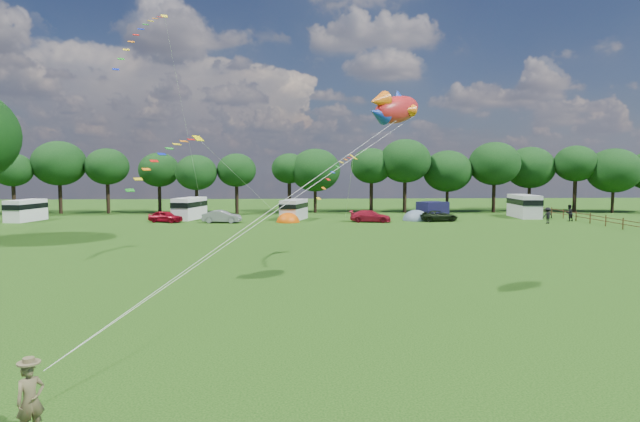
{
  "coord_description": "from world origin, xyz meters",
  "views": [
    {
      "loc": [
        -1.36,
        -19.19,
        6.17
      ],
      "look_at": [
        0.0,
        8.0,
        4.0
      ],
      "focal_mm": 30.0,
      "sensor_mm": 36.0,
      "label": 1
    }
  ],
  "objects_px": {
    "campervan_c": "(294,209)",
    "campervan_d": "(524,205)",
    "tent_orange": "(288,222)",
    "tent_greyblue": "(416,220)",
    "car_b": "(222,217)",
    "walker_a": "(569,213)",
    "campervan_b": "(189,208)",
    "fish_kite": "(394,109)",
    "car_d": "(438,216)",
    "car_c": "(370,216)",
    "campervan_a": "(26,210)",
    "kite_flyer": "(30,401)",
    "walker_b": "(548,215)",
    "car_a": "(166,217)"
  },
  "relations": [
    {
      "from": "campervan_c",
      "to": "campervan_d",
      "type": "height_order",
      "value": "campervan_d"
    },
    {
      "from": "tent_orange",
      "to": "tent_greyblue",
      "type": "xyz_separation_m",
      "value": [
        15.26,
        1.42,
        -0.0
      ]
    },
    {
      "from": "car_b",
      "to": "walker_a",
      "type": "xyz_separation_m",
      "value": [
        40.47,
        -0.1,
        0.26
      ]
    },
    {
      "from": "campervan_b",
      "to": "fish_kite",
      "type": "bearing_deg",
      "value": -139.95
    },
    {
      "from": "car_d",
      "to": "car_b",
      "type": "bearing_deg",
      "value": 82.78
    },
    {
      "from": "car_c",
      "to": "car_d",
      "type": "distance_m",
      "value": 8.13
    },
    {
      "from": "car_c",
      "to": "walker_a",
      "type": "xyz_separation_m",
      "value": [
        23.45,
        -0.18,
        0.29
      ]
    },
    {
      "from": "campervan_c",
      "to": "tent_greyblue",
      "type": "xyz_separation_m",
      "value": [
        14.58,
        -1.59,
        -1.28
      ]
    },
    {
      "from": "car_c",
      "to": "tent_greyblue",
      "type": "distance_m",
      "value": 6.07
    },
    {
      "from": "car_b",
      "to": "campervan_d",
      "type": "distance_m",
      "value": 37.64
    },
    {
      "from": "campervan_d",
      "to": "fish_kite",
      "type": "relative_size",
      "value": 1.7
    },
    {
      "from": "fish_kite",
      "to": "campervan_c",
      "type": "bearing_deg",
      "value": 55.77
    },
    {
      "from": "car_d",
      "to": "walker_a",
      "type": "xyz_separation_m",
      "value": [
        15.34,
        -0.72,
        0.35
      ]
    },
    {
      "from": "car_b",
      "to": "car_d",
      "type": "bearing_deg",
      "value": -81.57
    },
    {
      "from": "campervan_a",
      "to": "kite_flyer",
      "type": "distance_m",
      "value": 57.89
    },
    {
      "from": "campervan_a",
      "to": "tent_orange",
      "type": "xyz_separation_m",
      "value": [
        30.79,
        -2.77,
        -1.33
      ]
    },
    {
      "from": "car_d",
      "to": "tent_orange",
      "type": "bearing_deg",
      "value": 81.89
    },
    {
      "from": "campervan_c",
      "to": "fish_kite",
      "type": "height_order",
      "value": "fish_kite"
    },
    {
      "from": "campervan_c",
      "to": "tent_orange",
      "type": "distance_m",
      "value": 3.34
    },
    {
      "from": "kite_flyer",
      "to": "walker_a",
      "type": "relative_size",
      "value": 0.89
    },
    {
      "from": "walker_b",
      "to": "tent_orange",
      "type": "bearing_deg",
      "value": -15.91
    },
    {
      "from": "car_c",
      "to": "campervan_c",
      "type": "height_order",
      "value": "campervan_c"
    },
    {
      "from": "car_c",
      "to": "fish_kite",
      "type": "bearing_deg",
      "value": -175.48
    },
    {
      "from": "tent_greyblue",
      "to": "fish_kite",
      "type": "relative_size",
      "value": 1.03
    },
    {
      "from": "walker_b",
      "to": "campervan_b",
      "type": "bearing_deg",
      "value": -20.03
    },
    {
      "from": "campervan_d",
      "to": "kite_flyer",
      "type": "bearing_deg",
      "value": 149.78
    },
    {
      "from": "campervan_a",
      "to": "walker_b",
      "type": "bearing_deg",
      "value": -85.14
    },
    {
      "from": "car_c",
      "to": "kite_flyer",
      "type": "bearing_deg",
      "value": 174.06
    },
    {
      "from": "tent_orange",
      "to": "tent_greyblue",
      "type": "distance_m",
      "value": 15.32
    },
    {
      "from": "car_b",
      "to": "walker_b",
      "type": "height_order",
      "value": "walker_b"
    },
    {
      "from": "campervan_d",
      "to": "tent_greyblue",
      "type": "relative_size",
      "value": 1.65
    },
    {
      "from": "tent_greyblue",
      "to": "walker_a",
      "type": "relative_size",
      "value": 1.84
    },
    {
      "from": "car_d",
      "to": "fish_kite",
      "type": "height_order",
      "value": "fish_kite"
    },
    {
      "from": "campervan_c",
      "to": "tent_greyblue",
      "type": "bearing_deg",
      "value": -77.97
    },
    {
      "from": "car_d",
      "to": "walker_b",
      "type": "height_order",
      "value": "walker_b"
    },
    {
      "from": "car_c",
      "to": "kite_flyer",
      "type": "distance_m",
      "value": 51.1
    },
    {
      "from": "car_c",
      "to": "tent_orange",
      "type": "bearing_deg",
      "value": 98.73
    },
    {
      "from": "car_c",
      "to": "tent_orange",
      "type": "relative_size",
      "value": 1.52
    },
    {
      "from": "campervan_c",
      "to": "campervan_d",
      "type": "xyz_separation_m",
      "value": [
        29.1,
        1.51,
        0.23
      ]
    },
    {
      "from": "car_c",
      "to": "campervan_d",
      "type": "relative_size",
      "value": 0.77
    },
    {
      "from": "kite_flyer",
      "to": "campervan_c",
      "type": "bearing_deg",
      "value": 38.91
    },
    {
      "from": "car_b",
      "to": "walker_a",
      "type": "height_order",
      "value": "walker_a"
    },
    {
      "from": "campervan_d",
      "to": "tent_greyblue",
      "type": "bearing_deg",
      "value": 105.04
    },
    {
      "from": "campervan_a",
      "to": "walker_a",
      "type": "xyz_separation_m",
      "value": [
        63.74,
        -3.33,
        -0.37
      ]
    },
    {
      "from": "car_a",
      "to": "campervan_b",
      "type": "height_order",
      "value": "campervan_b"
    },
    {
      "from": "car_a",
      "to": "campervan_d",
      "type": "xyz_separation_m",
      "value": [
        43.83,
        4.11,
        0.85
      ]
    },
    {
      "from": "car_a",
      "to": "tent_greyblue",
      "type": "height_order",
      "value": "car_a"
    },
    {
      "from": "tent_orange",
      "to": "car_d",
      "type": "bearing_deg",
      "value": 0.5
    },
    {
      "from": "campervan_b",
      "to": "campervan_c",
      "type": "relative_size",
      "value": 1.08
    },
    {
      "from": "car_d",
      "to": "tent_orange",
      "type": "distance_m",
      "value": 17.62
    }
  ]
}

